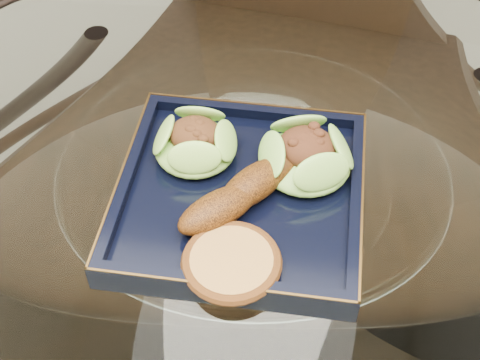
# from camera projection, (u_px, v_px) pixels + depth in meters

# --- Properties ---
(dining_table) EXTENTS (1.13, 1.13, 0.77)m
(dining_table) POSITION_uv_depth(u_px,v_px,m) (251.00, 278.00, 0.89)
(dining_table) COLOR white
(dining_table) RESTS_ON ground
(dining_chair) EXTENTS (0.43, 0.43, 0.89)m
(dining_chair) POSITION_uv_depth(u_px,v_px,m) (278.00, 137.00, 1.21)
(dining_chair) COLOR #331D11
(dining_chair) RESTS_ON ground
(navy_plate) EXTENTS (0.28, 0.28, 0.02)m
(navy_plate) POSITION_uv_depth(u_px,v_px,m) (240.00, 198.00, 0.75)
(navy_plate) COLOR black
(navy_plate) RESTS_ON dining_table
(lettuce_wrap_left) EXTENTS (0.12, 0.12, 0.03)m
(lettuce_wrap_left) POSITION_uv_depth(u_px,v_px,m) (195.00, 145.00, 0.77)
(lettuce_wrap_left) COLOR #6BA931
(lettuce_wrap_left) RESTS_ON navy_plate
(lettuce_wrap_right) EXTENTS (0.10, 0.10, 0.04)m
(lettuce_wrap_right) POSITION_uv_depth(u_px,v_px,m) (306.00, 158.00, 0.75)
(lettuce_wrap_right) COLOR #4C8E29
(lettuce_wrap_right) RESTS_ON navy_plate
(roasted_plantain) EXTENTS (0.15, 0.18, 0.04)m
(roasted_plantain) POSITION_uv_depth(u_px,v_px,m) (254.00, 184.00, 0.73)
(roasted_plantain) COLOR #63310A
(roasted_plantain) RESTS_ON navy_plate
(crumb_patty) EXTENTS (0.11, 0.11, 0.02)m
(crumb_patty) POSITION_uv_depth(u_px,v_px,m) (232.00, 264.00, 0.67)
(crumb_patty) COLOR #B97D3D
(crumb_patty) RESTS_ON navy_plate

